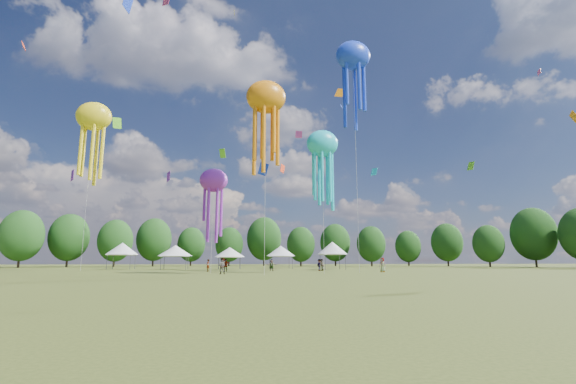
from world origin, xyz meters
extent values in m
plane|color=#384416|center=(0.00, 0.00, 0.00)|extent=(300.00, 300.00, 0.00)
imported|color=gray|center=(-6.15, 32.31, 0.86)|extent=(0.84, 0.66, 1.71)
imported|color=gray|center=(-6.06, 59.91, 0.91)|extent=(0.79, 1.01, 1.81)
imported|color=gray|center=(7.61, 43.80, 0.83)|extent=(0.74, 0.89, 1.66)
imported|color=gray|center=(7.45, 44.46, 0.82)|extent=(1.21, 1.15, 1.64)
imported|color=gray|center=(-5.70, 40.65, 0.82)|extent=(0.99, 0.49, 1.64)
imported|color=gray|center=(0.60, 44.25, 0.80)|extent=(1.50, 0.52, 1.60)
imported|color=gray|center=(-8.01, 43.10, 0.80)|extent=(0.46, 0.63, 1.60)
imported|color=gray|center=(13.79, 37.08, 0.89)|extent=(1.03, 1.01, 1.79)
cylinder|color=#47474C|center=(-24.48, 57.09, 1.15)|extent=(0.08, 0.08, 2.30)
cylinder|color=#47474C|center=(-24.48, 60.67, 1.15)|extent=(0.08, 0.08, 2.30)
cylinder|color=#47474C|center=(-20.90, 57.09, 1.15)|extent=(0.08, 0.08, 2.30)
cylinder|color=#47474C|center=(-20.90, 60.67, 1.15)|extent=(0.08, 0.08, 2.30)
cube|color=white|center=(-22.69, 58.88, 2.35)|extent=(3.98, 3.98, 0.10)
cone|color=white|center=(-22.69, 58.88, 3.39)|extent=(5.18, 5.18, 1.97)
cylinder|color=#47474C|center=(-15.74, 54.37, 1.02)|extent=(0.08, 0.08, 2.05)
cylinder|color=#47474C|center=(-15.74, 58.22, 1.02)|extent=(0.08, 0.08, 2.05)
cylinder|color=#47474C|center=(-11.88, 54.37, 1.02)|extent=(0.08, 0.08, 2.05)
cylinder|color=#47474C|center=(-11.88, 58.22, 1.02)|extent=(0.08, 0.08, 2.05)
cube|color=white|center=(-13.81, 56.29, 2.10)|extent=(4.26, 4.26, 0.10)
cone|color=white|center=(-13.81, 56.29, 3.03)|extent=(5.54, 5.54, 1.76)
cylinder|color=#47474C|center=(-6.81, 55.50, 0.96)|extent=(0.08, 0.08, 1.91)
cylinder|color=#47474C|center=(-6.81, 59.06, 0.96)|extent=(0.08, 0.08, 1.91)
cylinder|color=#47474C|center=(-3.25, 55.50, 0.96)|extent=(0.08, 0.08, 1.91)
cylinder|color=#47474C|center=(-3.25, 59.06, 0.96)|extent=(0.08, 0.08, 1.91)
cube|color=white|center=(-5.03, 57.28, 1.96)|extent=(3.97, 3.97, 0.10)
cone|color=white|center=(-5.03, 57.28, 2.83)|extent=(5.16, 5.16, 1.64)
cylinder|color=#47474C|center=(2.13, 56.85, 1.05)|extent=(0.08, 0.08, 2.10)
cylinder|color=#47474C|center=(2.13, 60.37, 1.05)|extent=(0.08, 0.08, 2.10)
cylinder|color=#47474C|center=(5.65, 56.85, 1.05)|extent=(0.08, 0.08, 2.10)
cylinder|color=#47474C|center=(5.65, 60.37, 1.05)|extent=(0.08, 0.08, 2.10)
cube|color=white|center=(3.89, 58.61, 2.15)|extent=(3.92, 3.92, 0.10)
cone|color=white|center=(3.89, 58.61, 3.10)|extent=(5.09, 5.09, 1.80)
cylinder|color=#47474C|center=(9.54, 49.45, 1.17)|extent=(0.08, 0.08, 2.33)
cylinder|color=#47474C|center=(9.54, 52.73, 1.17)|extent=(0.08, 0.08, 2.33)
cylinder|color=#47474C|center=(12.82, 49.45, 1.17)|extent=(0.08, 0.08, 2.33)
cylinder|color=#47474C|center=(12.82, 52.73, 1.17)|extent=(0.08, 0.08, 2.33)
cube|color=white|center=(11.18, 51.09, 2.38)|extent=(3.68, 3.68, 0.10)
cone|color=white|center=(11.18, 51.09, 3.43)|extent=(4.79, 4.79, 2.00)
ellipsoid|color=orange|center=(-1.87, 29.50, 18.97)|extent=(4.32, 3.02, 3.67)
cylinder|color=beige|center=(-1.87, 29.50, 9.48)|extent=(0.03, 0.03, 18.97)
ellipsoid|color=blue|center=(10.21, 35.50, 28.11)|extent=(4.64, 3.25, 3.95)
cylinder|color=beige|center=(10.21, 35.50, 14.06)|extent=(0.03, 0.03, 28.11)
ellipsoid|color=#1AC3DE|center=(5.14, 32.66, 14.99)|extent=(3.74, 2.62, 3.18)
cylinder|color=beige|center=(5.14, 32.66, 7.50)|extent=(0.03, 0.03, 14.99)
ellipsoid|color=yellow|center=(-25.26, 47.78, 22.18)|extent=(4.97, 3.48, 4.22)
cylinder|color=beige|center=(-25.26, 47.78, 11.09)|extent=(0.03, 0.03, 22.18)
ellipsoid|color=purple|center=(-7.36, 35.10, 10.67)|extent=(3.26, 2.28, 2.77)
cylinder|color=beige|center=(-7.36, 35.10, 5.34)|extent=(0.03, 0.03, 10.67)
cube|color=#6AD923|center=(-6.80, 65.08, 22.11)|extent=(1.38, 1.49, 1.83)
cube|color=blue|center=(16.99, 63.27, 32.63)|extent=(0.77, 0.68, 0.93)
cube|color=#EB4580|center=(3.87, 40.83, 18.70)|extent=(1.04, 0.59, 1.18)
cube|color=yellow|center=(-5.24, 62.41, 50.77)|extent=(0.19, 1.15, 1.30)
cube|color=purple|center=(-17.84, 72.55, 18.69)|extent=(0.90, 1.79, 2.35)
cube|color=#FF3C16|center=(-31.75, 39.94, 28.24)|extent=(0.45, 1.06, 1.18)
cube|color=orange|center=(13.59, 52.89, 30.80)|extent=(2.00, 1.19, 2.11)
cube|color=#6AD923|center=(40.89, 57.28, 19.52)|extent=(0.98, 1.34, 1.82)
cube|color=#1AC3DE|center=(26.12, 69.86, 20.65)|extent=(1.37, 1.39, 1.76)
cube|color=#EB4580|center=(29.44, 26.53, 22.88)|extent=(0.29, 0.78, 0.87)
cube|color=purple|center=(-32.20, 60.85, 15.95)|extent=(0.92, 1.37, 2.03)
cube|color=#FF3C16|center=(2.92, 49.99, 15.93)|extent=(0.93, 0.94, 1.51)
cube|color=orange|center=(29.61, 22.84, 15.95)|extent=(1.01, 1.53, 1.55)
cube|color=#6AD923|center=(-18.04, 33.36, 16.46)|extent=(0.89, 0.67, 1.32)
cube|color=blue|center=(0.33, 55.21, 16.93)|extent=(1.83, 1.40, 2.51)
cylinder|color=#38281C|center=(-47.17, 78.19, 1.68)|extent=(0.44, 0.44, 3.36)
ellipsoid|color=#1B4015|center=(-47.17, 78.19, 6.51)|extent=(8.40, 8.40, 10.51)
cylinder|color=#38281C|center=(-40.68, 85.49, 1.71)|extent=(0.44, 0.44, 3.41)
ellipsoid|color=#1B4015|center=(-40.68, 85.49, 6.61)|extent=(8.53, 8.53, 10.66)
cylinder|color=#38281C|center=(-30.60, 85.02, 1.53)|extent=(0.44, 0.44, 3.07)
ellipsoid|color=#1B4015|center=(-30.60, 85.02, 5.94)|extent=(7.66, 7.66, 9.58)
cylinder|color=#38281C|center=(-23.51, 93.33, 1.72)|extent=(0.44, 0.44, 3.43)
ellipsoid|color=#1B4015|center=(-23.51, 93.33, 6.65)|extent=(8.58, 8.58, 10.73)
cylinder|color=#38281C|center=(-14.76, 98.96, 1.47)|extent=(0.44, 0.44, 2.95)
ellipsoid|color=#1B4015|center=(-14.76, 98.96, 5.71)|extent=(7.37, 7.37, 9.21)
cylinder|color=#38281C|center=(-4.70, 95.06, 1.45)|extent=(0.44, 0.44, 2.89)
ellipsoid|color=#1B4015|center=(-4.70, 95.06, 5.61)|extent=(7.23, 7.23, 9.04)
cylinder|color=#38281C|center=(4.91, 99.49, 1.92)|extent=(0.44, 0.44, 3.84)
ellipsoid|color=#1B4015|center=(4.91, 99.49, 7.44)|extent=(9.60, 9.60, 11.99)
cylinder|color=#38281C|center=(13.19, 88.44, 1.42)|extent=(0.44, 0.44, 2.84)
ellipsoid|color=#1B4015|center=(13.19, 88.44, 5.51)|extent=(7.11, 7.11, 8.89)
cylinder|color=#38281C|center=(22.93, 91.04, 1.58)|extent=(0.44, 0.44, 3.16)
ellipsoid|color=#1B4015|center=(22.93, 91.04, 6.13)|extent=(7.91, 7.91, 9.88)
cylinder|color=#38281C|center=(30.69, 85.29, 1.44)|extent=(0.44, 0.44, 2.88)
ellipsoid|color=#1B4015|center=(30.69, 85.29, 5.59)|extent=(7.21, 7.21, 9.01)
cylinder|color=#38281C|center=(41.52, 87.24, 1.31)|extent=(0.44, 0.44, 2.63)
ellipsoid|color=#1B4015|center=(41.52, 87.24, 5.09)|extent=(6.57, 6.57, 8.22)
cylinder|color=#38281C|center=(50.52, 83.73, 1.56)|extent=(0.44, 0.44, 3.13)
ellipsoid|color=#1B4015|center=(50.52, 83.73, 6.06)|extent=(7.81, 7.81, 9.77)
cylinder|color=#38281C|center=(53.64, 71.81, 1.36)|extent=(0.44, 0.44, 2.72)
ellipsoid|color=#1B4015|center=(53.64, 71.81, 5.27)|extent=(6.80, 6.80, 8.50)
cylinder|color=#38281C|center=(62.96, 68.92, 1.90)|extent=(0.44, 0.44, 3.81)
ellipsoid|color=#1B4015|center=(62.96, 68.92, 7.38)|extent=(9.52, 9.52, 11.90)
camera|label=1|loc=(-5.88, -11.06, 1.43)|focal=24.73mm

